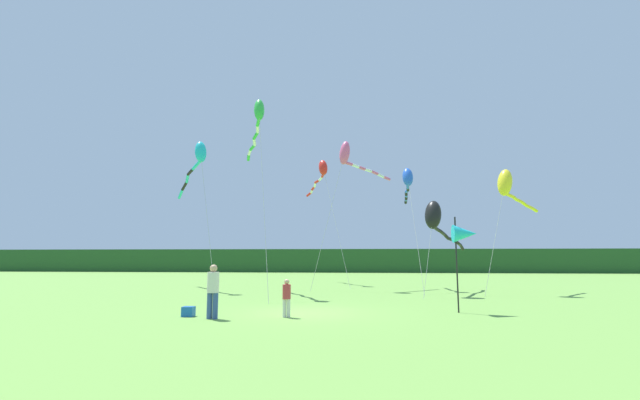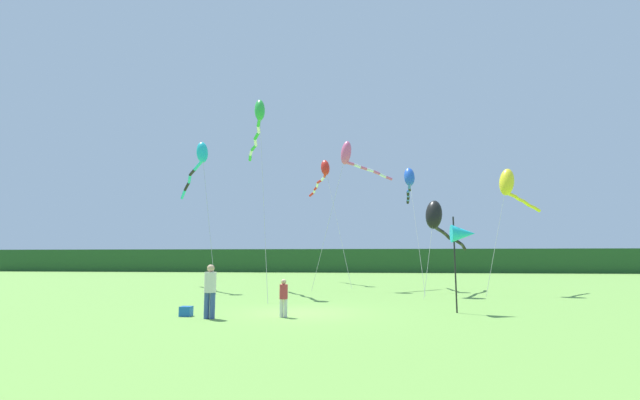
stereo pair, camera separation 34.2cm
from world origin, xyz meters
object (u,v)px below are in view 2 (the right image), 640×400
object	(u,v)px
person_child	(284,296)
kite_red	(324,172)
kite_rainbow	(350,156)
kite_black	(437,218)
person_adult	(210,288)
cooler_box	(186,311)
kite_yellow	(509,185)
kite_cyan	(198,161)
kite_green	(258,120)
banner_flag_pole	(463,234)
kite_blue	(409,180)

from	to	relation	value
person_child	kite_red	xyz separation A→B (m)	(-0.55, 19.50, 8.38)
kite_rainbow	kite_black	distance (m)	8.08
person_adult	kite_rainbow	size ratio (longest dim) A/B	0.18
cooler_box	kite_yellow	bearing A→B (deg)	36.82
kite_black	kite_yellow	bearing A→B (deg)	17.19
kite_cyan	kite_green	distance (m)	5.86
kite_black	banner_flag_pole	bearing A→B (deg)	-91.88
person_adult	kite_yellow	size ratio (longest dim) A/B	0.25
kite_rainbow	kite_red	distance (m)	6.13
person_adult	kite_black	size ratio (longest dim) A/B	0.26
banner_flag_pole	kite_green	size ratio (longest dim) A/B	0.32
cooler_box	kite_red	world-z (taller)	kite_red
person_child	kite_red	bearing A→B (deg)	91.60
kite_rainbow	kite_blue	bearing A→B (deg)	4.50
kite_blue	kite_red	size ratio (longest dim) A/B	0.82
kite_yellow	kite_black	bearing A→B (deg)	-162.81
person_adult	cooler_box	size ratio (longest dim) A/B	4.57
person_adult	kite_blue	distance (m)	18.14
kite_green	person_adult	bearing A→B (deg)	-84.12
kite_rainbow	kite_cyan	distance (m)	10.37
kite_blue	kite_yellow	xyz separation A→B (m)	(5.55, -3.08, -0.92)
kite_blue	kite_green	bearing A→B (deg)	-152.93
kite_blue	kite_black	distance (m)	5.50
banner_flag_pole	person_adult	bearing A→B (deg)	-164.51
person_adult	kite_blue	size ratio (longest dim) A/B	0.22
banner_flag_pole	kite_red	distance (m)	19.98
person_adult	kite_blue	bearing A→B (deg)	60.55
kite_red	kite_cyan	bearing A→B (deg)	-136.66
person_child	banner_flag_pole	world-z (taller)	banner_flag_pole
cooler_box	kite_green	world-z (taller)	kite_green
kite_cyan	kite_blue	size ratio (longest dim) A/B	1.18
banner_flag_pole	kite_cyan	xyz separation A→B (m)	(-15.01, 10.24, 5.59)
kite_rainbow	person_child	bearing A→B (deg)	-97.73
kite_cyan	kite_black	world-z (taller)	kite_cyan
kite_yellow	kite_blue	bearing A→B (deg)	150.99
kite_rainbow	kite_yellow	size ratio (longest dim) A/B	1.36
person_child	kite_blue	world-z (taller)	kite_blue
kite_green	kite_yellow	bearing A→B (deg)	6.58
kite_black	kite_yellow	world-z (taller)	kite_yellow
kite_red	kite_yellow	bearing A→B (deg)	-34.99
kite_rainbow	kite_red	xyz separation A→B (m)	(-2.43, 5.62, 0.07)
kite_green	kite_black	xyz separation A→B (m)	(10.44, 0.33, -6.12)
cooler_box	banner_flag_pole	xyz separation A→B (m)	(10.21, 2.01, 2.81)
kite_cyan	kite_yellow	bearing A→B (deg)	-3.01
cooler_box	kite_black	distance (m)	14.93
person_adult	kite_cyan	bearing A→B (deg)	114.64
person_adult	kite_rainbow	xyz separation A→B (m)	(4.36, 14.50, 8.02)
kite_blue	kite_green	size ratio (longest dim) A/B	0.72
kite_green	kite_yellow	world-z (taller)	kite_green
kite_cyan	kite_red	size ratio (longest dim) A/B	0.96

